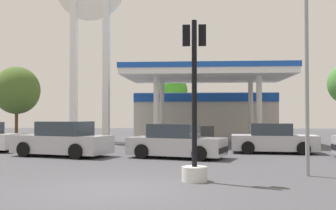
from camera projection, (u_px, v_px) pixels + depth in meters
The scene contains 10 objects.
ground_plane at pixel (114, 190), 9.64m from camera, with size 90.00×90.00×0.00m, color #47474C.
gas_station at pixel (205, 111), 30.78m from camera, with size 10.35×13.66×4.71m.
station_pole_sign at pixel (90, 2), 26.74m from camera, with size 4.76×0.56×14.30m.
car_0 at pixel (63, 140), 17.49m from camera, with size 4.56×2.92×1.52m.
car_2 at pixel (176, 143), 16.75m from camera, with size 4.28×2.75×1.42m.
car_4 at pixel (273, 140), 18.92m from camera, with size 4.07×2.09×1.41m.
traffic_signal_2 at pixel (194, 126), 10.91m from camera, with size 0.69×0.70×4.38m.
tree_0 at pixel (17, 90), 37.33m from camera, with size 4.25×4.25×6.31m.
tree_1 at pixel (171, 91), 36.83m from camera, with size 2.96×2.96×5.43m.
corner_streetlamp at pixel (308, 17), 11.72m from camera, with size 0.24×1.48×7.88m.
Camera 1 is at (2.01, -9.57, 1.79)m, focal length 42.91 mm.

